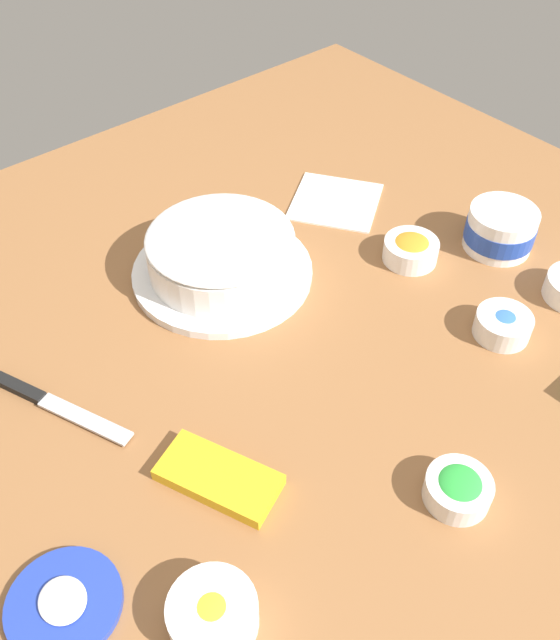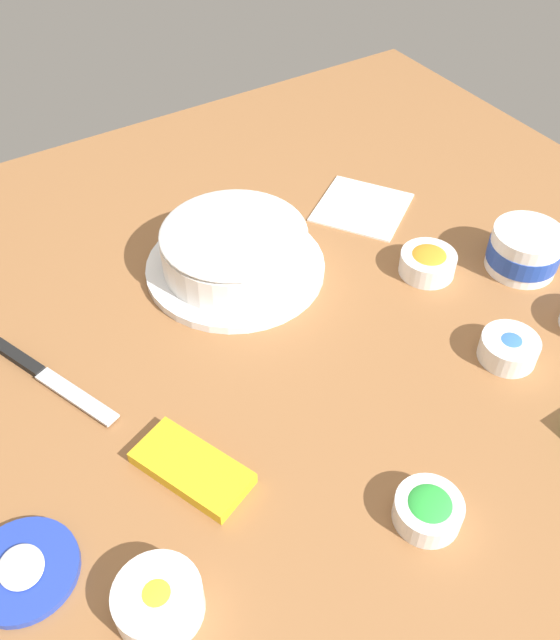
{
  "view_description": "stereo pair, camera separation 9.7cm",
  "coord_description": "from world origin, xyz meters",
  "px_view_note": "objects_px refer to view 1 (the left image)",
  "views": [
    {
      "loc": [
        0.43,
        -0.43,
        0.72
      ],
      "look_at": [
        -0.09,
        0.01,
        0.04
      ],
      "focal_mm": 38.23,
      "sensor_mm": 36.0,
      "label": 1
    },
    {
      "loc": [
        0.49,
        -0.35,
        0.72
      ],
      "look_at": [
        -0.09,
        0.01,
        0.04
      ],
      "focal_mm": 38.23,
      "sensor_mm": 36.0,
      "label": 2
    }
  ],
  "objects_px": {
    "sprinkle_bowl_orange": "(411,249)",
    "paper_napkin": "(335,201)",
    "frosting_tub_lid": "(64,603)",
    "sprinkle_bowl_blue": "(503,324)",
    "sprinkle_bowl_yellow": "(213,614)",
    "candy_box_upper": "(219,477)",
    "frosted_cake": "(221,255)",
    "frosting_tub": "(501,228)",
    "sprinkle_bowl_green": "(458,489)",
    "spreading_knife": "(43,399)"
  },
  "relations": [
    {
      "from": "sprinkle_bowl_orange",
      "to": "paper_napkin",
      "type": "bearing_deg",
      "value": 175.18
    },
    {
      "from": "frosting_tub_lid",
      "to": "sprinkle_bowl_blue",
      "type": "relative_size",
      "value": 1.5
    },
    {
      "from": "sprinkle_bowl_yellow",
      "to": "paper_napkin",
      "type": "xyz_separation_m",
      "value": [
        -0.46,
        0.61,
        -0.02
      ]
    },
    {
      "from": "frosting_tub_lid",
      "to": "sprinkle_bowl_blue",
      "type": "bearing_deg",
      "value": 85.61
    },
    {
      "from": "sprinkle_bowl_blue",
      "to": "candy_box_upper",
      "type": "height_order",
      "value": "sprinkle_bowl_blue"
    },
    {
      "from": "frosted_cake",
      "to": "sprinkle_bowl_blue",
      "type": "relative_size",
      "value": 3.5
    },
    {
      "from": "sprinkle_bowl_yellow",
      "to": "sprinkle_bowl_orange",
      "type": "bearing_deg",
      "value": 114.12
    },
    {
      "from": "frosting_tub",
      "to": "sprinkle_bowl_blue",
      "type": "height_order",
      "value": "frosting_tub"
    },
    {
      "from": "paper_napkin",
      "to": "frosting_tub_lid",
      "type": "bearing_deg",
      "value": -64.49
    },
    {
      "from": "sprinkle_bowl_green",
      "to": "paper_napkin",
      "type": "distance_m",
      "value": 0.61
    },
    {
      "from": "frosting_tub",
      "to": "sprinkle_bowl_orange",
      "type": "xyz_separation_m",
      "value": [
        -0.07,
        -0.14,
        -0.02
      ]
    },
    {
      "from": "frosted_cake",
      "to": "sprinkle_bowl_yellow",
      "type": "distance_m",
      "value": 0.54
    },
    {
      "from": "sprinkle_bowl_orange",
      "to": "paper_napkin",
      "type": "height_order",
      "value": "sprinkle_bowl_orange"
    },
    {
      "from": "sprinkle_bowl_orange",
      "to": "paper_napkin",
      "type": "xyz_separation_m",
      "value": [
        -0.19,
        0.02,
        -0.02
      ]
    },
    {
      "from": "spreading_knife",
      "to": "sprinkle_bowl_yellow",
      "type": "distance_m",
      "value": 0.38
    },
    {
      "from": "frosted_cake",
      "to": "frosting_tub_lid",
      "type": "distance_m",
      "value": 0.55
    },
    {
      "from": "spreading_knife",
      "to": "sprinkle_bowl_blue",
      "type": "distance_m",
      "value": 0.65
    },
    {
      "from": "frosting_tub_lid",
      "to": "sprinkle_bowl_orange",
      "type": "xyz_separation_m",
      "value": [
        -0.15,
        0.7,
        0.01
      ]
    },
    {
      "from": "frosting_tub_lid",
      "to": "spreading_knife",
      "type": "distance_m",
      "value": 0.28
    },
    {
      "from": "spreading_knife",
      "to": "sprinkle_bowl_orange",
      "type": "relative_size",
      "value": 2.54
    },
    {
      "from": "spreading_knife",
      "to": "sprinkle_bowl_yellow",
      "type": "height_order",
      "value": "sprinkle_bowl_yellow"
    },
    {
      "from": "sprinkle_bowl_green",
      "to": "sprinkle_bowl_yellow",
      "type": "bearing_deg",
      "value": -102.49
    },
    {
      "from": "sprinkle_bowl_orange",
      "to": "paper_napkin",
      "type": "distance_m",
      "value": 0.19
    },
    {
      "from": "frosting_tub",
      "to": "candy_box_upper",
      "type": "relative_size",
      "value": 0.77
    },
    {
      "from": "frosting_tub_lid",
      "to": "sprinkle_bowl_orange",
      "type": "height_order",
      "value": "sprinkle_bowl_orange"
    },
    {
      "from": "frosting_tub",
      "to": "spreading_knife",
      "type": "distance_m",
      "value": 0.75
    },
    {
      "from": "candy_box_upper",
      "to": "sprinkle_bowl_orange",
      "type": "bearing_deg",
      "value": 82.6
    },
    {
      "from": "frosting_tub_lid",
      "to": "sprinkle_bowl_blue",
      "type": "distance_m",
      "value": 0.68
    },
    {
      "from": "frosting_tub",
      "to": "frosting_tub_lid",
      "type": "distance_m",
      "value": 0.84
    },
    {
      "from": "sprinkle_bowl_orange",
      "to": "sprinkle_bowl_green",
      "type": "height_order",
      "value": "sprinkle_bowl_orange"
    },
    {
      "from": "sprinkle_bowl_blue",
      "to": "spreading_knife",
      "type": "bearing_deg",
      "value": -118.97
    },
    {
      "from": "paper_napkin",
      "to": "sprinkle_bowl_orange",
      "type": "bearing_deg",
      "value": -4.82
    },
    {
      "from": "frosting_tub_lid",
      "to": "sprinkle_bowl_blue",
      "type": "height_order",
      "value": "sprinkle_bowl_blue"
    },
    {
      "from": "frosting_tub_lid",
      "to": "sprinkle_bowl_green",
      "type": "xyz_separation_m",
      "value": [
        0.18,
        0.42,
        0.01
      ]
    },
    {
      "from": "frosting_tub_lid",
      "to": "spreading_knife",
      "type": "relative_size",
      "value": 0.55
    },
    {
      "from": "frosted_cake",
      "to": "sprinkle_bowl_green",
      "type": "bearing_deg",
      "value": -3.25
    },
    {
      "from": "spreading_knife",
      "to": "sprinkle_bowl_green",
      "type": "xyz_separation_m",
      "value": [
        0.45,
        0.31,
        0.01
      ]
    },
    {
      "from": "paper_napkin",
      "to": "sprinkle_bowl_yellow",
      "type": "bearing_deg",
      "value": -52.98
    },
    {
      "from": "sprinkle_bowl_blue",
      "to": "frosting_tub",
      "type": "bearing_deg",
      "value": 129.0
    },
    {
      "from": "frosting_tub_lid",
      "to": "candy_box_upper",
      "type": "bearing_deg",
      "value": 94.12
    },
    {
      "from": "frosting_tub",
      "to": "sprinkle_bowl_yellow",
      "type": "distance_m",
      "value": 0.75
    },
    {
      "from": "spreading_knife",
      "to": "frosting_tub_lid",
      "type": "bearing_deg",
      "value": -22.15
    },
    {
      "from": "frosting_tub",
      "to": "sprinkle_bowl_blue",
      "type": "xyz_separation_m",
      "value": [
        0.13,
        -0.16,
        -0.02
      ]
    },
    {
      "from": "frosting_tub",
      "to": "paper_napkin",
      "type": "relative_size",
      "value": 0.76
    },
    {
      "from": "spreading_knife",
      "to": "paper_napkin",
      "type": "bearing_deg",
      "value": 97.38
    },
    {
      "from": "sprinkle_bowl_green",
      "to": "frosting_tub_lid",
      "type": "bearing_deg",
      "value": -113.81
    },
    {
      "from": "frosting_tub",
      "to": "candy_box_upper",
      "type": "height_order",
      "value": "frosting_tub"
    },
    {
      "from": "sprinkle_bowl_orange",
      "to": "paper_napkin",
      "type": "relative_size",
      "value": 0.59
    },
    {
      "from": "sprinkle_bowl_green",
      "to": "candy_box_upper",
      "type": "distance_m",
      "value": 0.28
    },
    {
      "from": "frosting_tub_lid",
      "to": "sprinkle_bowl_green",
      "type": "height_order",
      "value": "sprinkle_bowl_green"
    }
  ]
}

